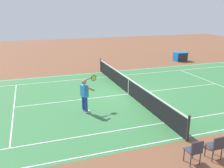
# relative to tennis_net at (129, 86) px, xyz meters

# --- Properties ---
(ground_plane) EXTENTS (60.00, 60.00, 0.00)m
(ground_plane) POSITION_rel_tennis_net_xyz_m (0.00, 0.00, -0.49)
(ground_plane) COLOR brown
(court_slab) EXTENTS (24.20, 11.40, 0.00)m
(court_slab) POSITION_rel_tennis_net_xyz_m (0.00, 0.00, -0.49)
(court_slab) COLOR #387A42
(court_slab) RESTS_ON ground_plane
(court_line_markings) EXTENTS (23.85, 11.05, 0.01)m
(court_line_markings) POSITION_rel_tennis_net_xyz_m (0.00, 0.00, -0.49)
(court_line_markings) COLOR white
(court_line_markings) RESTS_ON ground_plane
(tennis_net) EXTENTS (0.10, 11.70, 1.08)m
(tennis_net) POSITION_rel_tennis_net_xyz_m (0.00, 0.00, 0.00)
(tennis_net) COLOR #2D2D33
(tennis_net) RESTS_ON ground_plane
(tennis_player_near) EXTENTS (0.96, 0.89, 1.70)m
(tennis_player_near) POSITION_rel_tennis_net_xyz_m (3.03, 1.77, 0.44)
(tennis_player_near) COLOR navy
(tennis_player_near) RESTS_ON ground_plane
(tennis_ball) EXTENTS (0.07, 0.07, 0.07)m
(tennis_ball) POSITION_rel_tennis_net_xyz_m (2.21, -2.08, -0.46)
(tennis_ball) COLOR #CCE01E
(tennis_ball) RESTS_ON ground_plane
(spectator_chair_1) EXTENTS (0.44, 0.44, 0.88)m
(spectator_chair_1) POSITION_rel_tennis_net_xyz_m (-0.17, 7.08, 0.03)
(spectator_chair_1) COLOR #38383D
(spectator_chair_1) RESTS_ON ground_plane
(spectator_chair_2) EXTENTS (0.44, 0.44, 0.88)m
(spectator_chair_2) POSITION_rel_tennis_net_xyz_m (0.69, 7.08, 0.03)
(spectator_chair_2) COLOR #38383D
(spectator_chair_2) RESTS_ON ground_plane
(equipment_cart_tarped) EXTENTS (1.25, 0.84, 0.85)m
(equipment_cart_tarped) POSITION_rel_tennis_net_xyz_m (-8.61, -7.43, -0.05)
(equipment_cart_tarped) COLOR #2D2D33
(equipment_cart_tarped) RESTS_ON ground_plane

